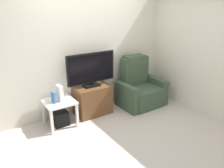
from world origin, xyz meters
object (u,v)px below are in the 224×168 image
at_px(recliner_armchair, 140,88).
at_px(game_console, 60,93).
at_px(tv_stand, 93,100).
at_px(television, 91,69).
at_px(side_table, 59,105).
at_px(subwoofer_box, 60,118).
at_px(book_upright, 53,97).

xyz_separation_m(recliner_armchair, game_console, (-1.80, 0.11, 0.26)).
height_order(tv_stand, television, television).
relative_size(television, game_console, 3.60).
relative_size(television, side_table, 1.88).
bearing_deg(game_console, subwoofer_box, -164.05).
distance_m(side_table, book_upright, 0.21).
bearing_deg(book_upright, subwoofer_box, 11.31).
relative_size(subwoofer_box, game_console, 0.95).
relative_size(side_table, game_console, 1.91).
xyz_separation_m(television, recliner_armchair, (1.10, -0.19, -0.58)).
distance_m(tv_stand, game_console, 0.77).
relative_size(tv_stand, side_table, 1.31).
bearing_deg(side_table, television, 6.75).
relative_size(tv_stand, television, 0.70).
height_order(tv_stand, side_table, tv_stand).
bearing_deg(book_upright, game_console, 12.53).
xyz_separation_m(side_table, subwoofer_box, (0.00, -0.00, -0.28)).
bearing_deg(recliner_armchair, game_console, -179.73).
bearing_deg(side_table, recliner_armchair, -3.25).
bearing_deg(television, game_console, -173.73).
xyz_separation_m(recliner_armchair, book_upright, (-1.94, 0.08, 0.22)).
distance_m(tv_stand, television, 0.65).
xyz_separation_m(tv_stand, recliner_armchair, (1.10, -0.17, 0.07)).
xyz_separation_m(tv_stand, side_table, (-0.73, -0.07, 0.11)).
distance_m(television, side_table, 0.92).
relative_size(book_upright, game_console, 0.73).
bearing_deg(subwoofer_box, television, 6.75).
distance_m(recliner_armchair, game_console, 1.82).
bearing_deg(tv_stand, side_table, -174.71).
relative_size(tv_stand, subwoofer_box, 2.65).
distance_m(tv_stand, recliner_armchair, 1.12).
bearing_deg(game_console, television, 6.27).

